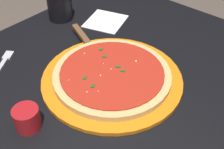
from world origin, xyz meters
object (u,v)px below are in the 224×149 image
object	(u,v)px
serving_plate	(112,79)
cup_small_sauce	(27,118)
pizza	(112,74)
pizza_server	(87,43)
cup_tall_drink	(60,5)
napkin_folded_right	(106,21)

from	to	relation	value
serving_plate	cup_small_sauce	bearing A→B (deg)	170.80
pizza	serving_plate	bearing A→B (deg)	-89.06
serving_plate	pizza	world-z (taller)	pizza
pizza_server	cup_tall_drink	bearing A→B (deg)	71.14
pizza_server	cup_small_sauce	size ratio (longest dim) A/B	3.73
cup_small_sauce	napkin_folded_right	xyz separation A→B (m)	(0.46, 0.18, -0.03)
pizza_server	cup_small_sauce	bearing A→B (deg)	-158.76
pizza	napkin_folded_right	world-z (taller)	pizza
serving_plate	pizza_server	xyz separation A→B (m)	(0.07, 0.16, 0.01)
pizza	napkin_folded_right	xyz separation A→B (m)	(0.22, 0.22, -0.02)
cup_tall_drink	napkin_folded_right	size ratio (longest dim) A/B	0.76
pizza	napkin_folded_right	size ratio (longest dim) A/B	2.35
pizza	cup_small_sauce	bearing A→B (deg)	170.80
pizza_server	serving_plate	bearing A→B (deg)	-112.69
cup_tall_drink	pizza	bearing A→B (deg)	-110.61
pizza	pizza_server	size ratio (longest dim) A/B	1.42
serving_plate	pizza	size ratio (longest dim) A/B	1.20
serving_plate	cup_tall_drink	xyz separation A→B (m)	(0.13, 0.35, 0.05)
serving_plate	pizza	distance (m)	0.01
pizza_server	napkin_folded_right	distance (m)	0.16
pizza_server	cup_tall_drink	size ratio (longest dim) A/B	2.18
pizza_server	cup_tall_drink	xyz separation A→B (m)	(0.07, 0.19, 0.03)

